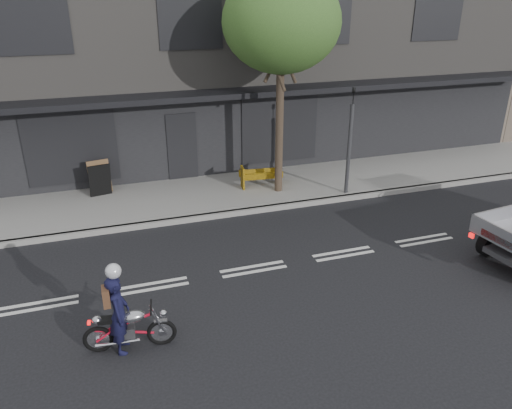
% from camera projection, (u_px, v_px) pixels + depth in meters
% --- Properties ---
extents(ground, '(80.00, 80.00, 0.00)m').
position_uv_depth(ground, '(253.00, 269.00, 11.97)').
color(ground, black).
rests_on(ground, ground).
extents(sidewalk, '(32.00, 3.20, 0.15)m').
position_uv_depth(sidewalk, '(209.00, 195.00, 16.03)').
color(sidewalk, gray).
rests_on(sidewalk, ground).
extents(kerb, '(32.00, 0.20, 0.15)m').
position_uv_depth(kerb, '(221.00, 215.00, 14.64)').
color(kerb, gray).
rests_on(kerb, ground).
extents(building_main, '(26.00, 10.00, 8.00)m').
position_uv_depth(building_main, '(168.00, 46.00, 20.19)').
color(building_main, slate).
rests_on(building_main, ground).
extents(street_tree, '(3.40, 3.40, 6.74)m').
position_uv_depth(street_tree, '(281.00, 23.00, 14.13)').
color(street_tree, '#382B21').
rests_on(street_tree, ground).
extents(traffic_light_pole, '(0.12, 0.12, 3.50)m').
position_uv_depth(traffic_light_pole, '(349.00, 148.00, 15.42)').
color(traffic_light_pole, '#2D2D30').
rests_on(traffic_light_pole, ground).
extents(motorcycle, '(1.71, 0.50, 0.88)m').
position_uv_depth(motorcycle, '(129.00, 328.00, 9.21)').
color(motorcycle, black).
rests_on(motorcycle, ground).
extents(rider, '(0.45, 0.62, 1.57)m').
position_uv_depth(rider, '(119.00, 314.00, 9.03)').
color(rider, black).
rests_on(rider, ground).
extents(construction_barrier, '(1.40, 0.67, 0.76)m').
position_uv_depth(construction_barrier, '(263.00, 177.00, 16.24)').
color(construction_barrier, '#FFB70D').
rests_on(construction_barrier, sidewalk).
extents(sandwich_board, '(0.75, 0.57, 1.07)m').
position_uv_depth(sandwich_board, '(100.00, 180.00, 15.52)').
color(sandwich_board, black).
rests_on(sandwich_board, sidewalk).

